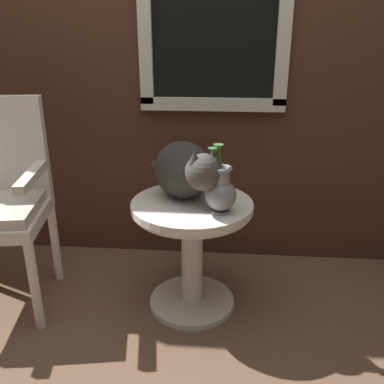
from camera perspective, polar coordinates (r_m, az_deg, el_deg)
ground_plane at (r=2.02m, az=-5.69°, el=-18.67°), size 6.00×6.00×0.00m
back_wall at (r=2.32m, az=-3.11°, el=21.44°), size 4.00×0.07×2.60m
wicker_side_table at (r=1.97m, az=-0.00°, el=-6.02°), size 0.57×0.57×0.56m
cat at (r=1.90m, az=-0.91°, el=3.07°), size 0.41×0.56×0.28m
pewter_vase_with_ivy at (r=1.76m, az=4.00°, el=0.21°), size 0.14×0.14×0.31m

